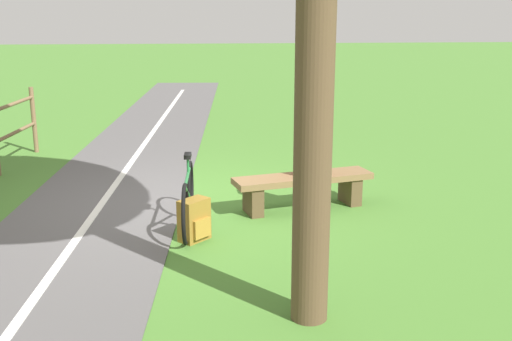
{
  "coord_description": "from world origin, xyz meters",
  "views": [
    {
      "loc": [
        -0.4,
        7.78,
        2.51
      ],
      "look_at": [
        -0.96,
        1.61,
        0.88
      ],
      "focal_mm": 42.9,
      "sensor_mm": 36.0,
      "label": 1
    }
  ],
  "objects_px": {
    "bench": "(303,185)",
    "person_seated": "(308,151)",
    "bicycle": "(188,198)",
    "backpack": "(195,220)"
  },
  "relations": [
    {
      "from": "bench",
      "to": "backpack",
      "type": "xyz_separation_m",
      "value": [
        1.4,
        1.02,
        -0.08
      ]
    },
    {
      "from": "bench",
      "to": "person_seated",
      "type": "relative_size",
      "value": 2.53
    },
    {
      "from": "bicycle",
      "to": "backpack",
      "type": "distance_m",
      "value": 0.46
    },
    {
      "from": "person_seated",
      "to": "backpack",
      "type": "height_order",
      "value": "person_seated"
    },
    {
      "from": "bicycle",
      "to": "backpack",
      "type": "relative_size",
      "value": 3.58
    },
    {
      "from": "backpack",
      "to": "bicycle",
      "type": "bearing_deg",
      "value": -80.1
    },
    {
      "from": "person_seated",
      "to": "bench",
      "type": "bearing_deg",
      "value": -0.0
    },
    {
      "from": "bicycle",
      "to": "backpack",
      "type": "height_order",
      "value": "bicycle"
    },
    {
      "from": "bicycle",
      "to": "bench",
      "type": "bearing_deg",
      "value": 114.3
    },
    {
      "from": "person_seated",
      "to": "backpack",
      "type": "bearing_deg",
      "value": 21.36
    }
  ]
}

